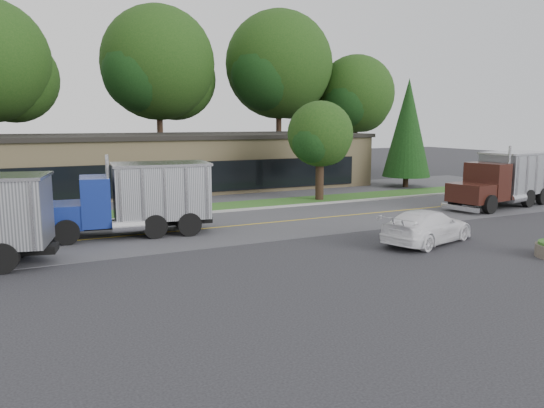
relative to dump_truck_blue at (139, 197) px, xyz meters
The scene contains 15 objects.
ground 9.89m from the dump_truck_blue, 69.12° to the right, with size 140.00×140.00×0.00m, color #38383D.
road 3.91m from the dump_truck_blue, ahead, with size 60.00×8.00×0.02m, color #5B5B60.
center_line 3.91m from the dump_truck_blue, ahead, with size 60.00×0.12×0.01m, color gold.
curb 5.67m from the dump_truck_blue, 49.88° to the left, with size 60.00×0.30×0.12m, color #9E9E99.
grass_verge 7.09m from the dump_truck_blue, 59.62° to the left, with size 60.00×3.40×0.03m, color #29511C.
far_parking 11.59m from the dump_truck_blue, 72.38° to the left, with size 60.00×7.00×0.02m, color #5B5B60.
strip_mall 17.78m from the dump_truck_blue, 72.09° to the left, with size 32.00×12.00×4.00m, color tan.
tree_far_c 27.47m from the dump_truck_blue, 73.05° to the left, with size 11.10×10.44×15.83m.
tree_far_d 32.22m from the dump_truck_blue, 50.76° to the left, with size 11.41×10.74×16.28m.
tree_far_e 35.80m from the dump_truck_blue, 38.58° to the left, with size 8.51×8.01×12.13m.
evergreen_right 25.28m from the dump_truck_blue, 20.80° to the left, with size 3.82×3.82×8.69m.
tree_verge 15.00m from the dump_truck_blue, 23.79° to the left, with size 4.68×4.40×6.67m.
dump_truck_blue is the anchor object (origin of this frame).
dump_truck_maroon 22.68m from the dump_truck_blue, ahead, with size 8.47×3.85×3.36m.
rally_car 13.22m from the dump_truck_blue, 33.68° to the right, with size 2.07×5.09×1.48m, color white.
Camera 1 is at (-8.67, -15.70, 5.32)m, focal length 35.00 mm.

